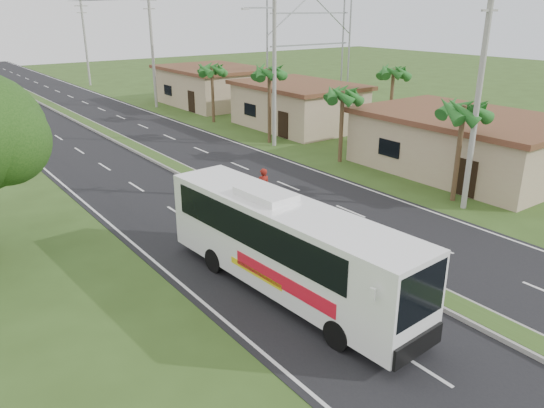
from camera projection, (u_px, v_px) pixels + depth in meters
ground at (377, 268)px, 20.59m from camera, size 180.00×180.00×0.00m
road_asphalt at (155, 158)px, 35.64m from camera, size 14.00×160.00×0.02m
median_strip at (155, 157)px, 35.61m from camera, size 1.20×160.00×0.18m
lane_edge_left at (53, 176)px, 31.90m from camera, size 0.12×160.00×0.01m
lane_edge_right at (239, 144)px, 39.39m from camera, size 0.12×160.00×0.01m
shop_near at (464, 143)px, 32.31m from camera, size 8.60×12.60×3.52m
shop_mid at (298, 105)px, 44.32m from camera, size 7.60×10.60×3.67m
shop_far at (213, 86)px, 54.83m from camera, size 8.60×11.60×3.82m
palm_verge_a at (464, 110)px, 26.23m from camera, size 2.40×2.40×5.45m
palm_verge_b at (343, 95)px, 33.36m from camera, size 2.40×2.40×5.05m
palm_verge_c at (269, 73)px, 38.02m from camera, size 2.40×2.40×5.85m
palm_verge_d at (212, 69)px, 45.27m from camera, size 2.40×2.40×5.25m
palm_behind_shop at (394, 72)px, 39.94m from camera, size 2.40×2.40×5.65m
utility_pole_a at (478, 95)px, 24.87m from camera, size 1.60×0.28×11.00m
utility_pole_b at (274, 58)px, 36.69m from camera, size 3.20×0.28×12.00m
utility_pole_c at (152, 49)px, 51.96m from camera, size 1.60×0.28×11.00m
utility_pole_d at (85, 42)px, 67.10m from camera, size 1.60×0.28×10.50m
billboard_lattice at (310, 36)px, 53.08m from camera, size 10.18×1.18×12.07m
coach_bus_main at (285, 242)px, 18.24m from camera, size 2.95×11.09×3.55m
motorcyclist at (263, 199)px, 25.47m from camera, size 2.03×0.92×2.41m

